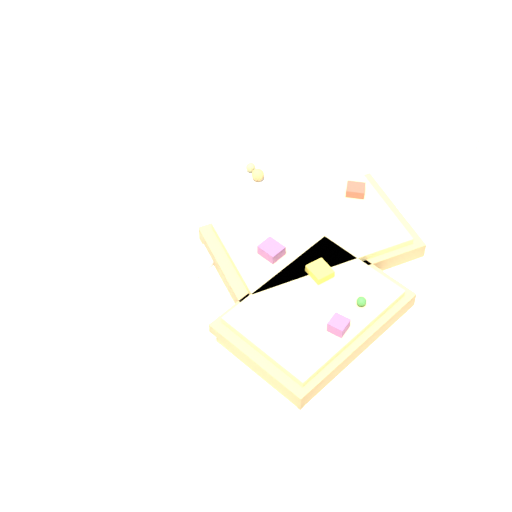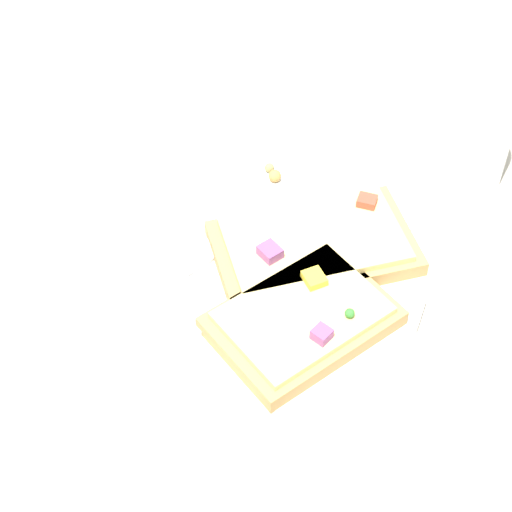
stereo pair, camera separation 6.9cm
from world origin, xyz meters
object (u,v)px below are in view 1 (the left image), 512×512
fork (266,290)px  drinking_glass (437,108)px  pizza_slice_corner (314,312)px  pizza_slice_main (311,240)px  plate (256,269)px  knife (184,275)px

fork → drinking_glass: 0.24m
pizza_slice_corner → drinking_glass: size_ratio=1.40×
fork → pizza_slice_corner: bearing=-84.7°
pizza_slice_corner → fork: bearing=96.3°
pizza_slice_main → pizza_slice_corner: bearing=-114.6°
plate → fork: 0.03m
plate → pizza_slice_main: 0.05m
fork → pizza_slice_main: bearing=5.1°
plate → drinking_glass: drinking_glass is taller
drinking_glass → fork: bearing=-12.0°
plate → fork: bearing=44.5°
plate → fork: size_ratio=1.42×
pizza_slice_main → drinking_glass: 0.18m
plate → fork: fork is taller
pizza_slice_main → plate: bearing=178.1°
fork → pizza_slice_corner: size_ratio=1.29×
pizza_slice_corner → drinking_glass: drinking_glass is taller
drinking_glass → pizza_slice_main: bearing=-13.0°
drinking_glass → plate: bearing=-18.5°
pizza_slice_main → pizza_slice_corner: same height
fork → knife: knife is taller
knife → pizza_slice_corner: (-0.01, 0.11, 0.01)m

